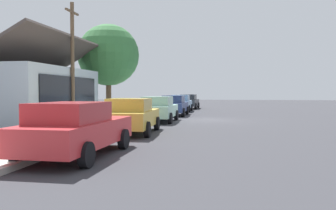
{
  "coord_description": "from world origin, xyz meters",
  "views": [
    {
      "loc": [
        -24.04,
        -1.5,
        1.89
      ],
      "look_at": [
        -0.48,
        2.42,
        1.0
      ],
      "focal_mm": 38.53,
      "sensor_mm": 36.0,
      "label": 1
    }
  ],
  "objects_px": {
    "car_mustard": "(131,115)",
    "traffic_light_main": "(10,6)",
    "car_cherry": "(76,129)",
    "car_charcoal": "(189,101)",
    "car_navy": "(174,105)",
    "car_seafoam": "(158,109)",
    "car_skyblue": "(181,103)",
    "fire_hydrant_red": "(167,106)",
    "utility_pole_wooden": "(73,59)",
    "shade_tree": "(108,55)"
  },
  "relations": [
    {
      "from": "car_skyblue",
      "to": "traffic_light_main",
      "type": "distance_m",
      "value": 27.85
    },
    {
      "from": "car_cherry",
      "to": "car_skyblue",
      "type": "height_order",
      "value": "same"
    },
    {
      "from": "car_cherry",
      "to": "fire_hydrant_red",
      "type": "bearing_deg",
      "value": 4.33
    },
    {
      "from": "fire_hydrant_red",
      "to": "car_seafoam",
      "type": "bearing_deg",
      "value": -173.14
    },
    {
      "from": "car_mustard",
      "to": "shade_tree",
      "type": "relative_size",
      "value": 0.63
    },
    {
      "from": "car_skyblue",
      "to": "car_charcoal",
      "type": "height_order",
      "value": "same"
    },
    {
      "from": "utility_pole_wooden",
      "to": "fire_hydrant_red",
      "type": "bearing_deg",
      "value": -17.9
    },
    {
      "from": "car_seafoam",
      "to": "car_skyblue",
      "type": "xyz_separation_m",
      "value": [
        11.95,
        0.12,
        -0.0
      ]
    },
    {
      "from": "utility_pole_wooden",
      "to": "shade_tree",
      "type": "bearing_deg",
      "value": 0.56
    },
    {
      "from": "car_cherry",
      "to": "traffic_light_main",
      "type": "relative_size",
      "value": 0.94
    },
    {
      "from": "car_navy",
      "to": "fire_hydrant_red",
      "type": "distance_m",
      "value": 6.13
    },
    {
      "from": "car_cherry",
      "to": "fire_hydrant_red",
      "type": "xyz_separation_m",
      "value": [
        24.11,
        1.37,
        -0.32
      ]
    },
    {
      "from": "car_navy",
      "to": "traffic_light_main",
      "type": "relative_size",
      "value": 0.88
    },
    {
      "from": "car_cherry",
      "to": "utility_pole_wooden",
      "type": "xyz_separation_m",
      "value": [
        11.73,
        5.37,
        3.11
      ]
    },
    {
      "from": "car_charcoal",
      "to": "shade_tree",
      "type": "relative_size",
      "value": 0.63
    },
    {
      "from": "fire_hydrant_red",
      "to": "shade_tree",
      "type": "bearing_deg",
      "value": 142.13
    },
    {
      "from": "car_seafoam",
      "to": "utility_pole_wooden",
      "type": "height_order",
      "value": "utility_pole_wooden"
    },
    {
      "from": "shade_tree",
      "to": "fire_hydrant_red",
      "type": "distance_m",
      "value": 7.96
    },
    {
      "from": "traffic_light_main",
      "to": "shade_tree",
      "type": "bearing_deg",
      "value": 14.32
    },
    {
      "from": "car_mustard",
      "to": "utility_pole_wooden",
      "type": "distance_m",
      "value": 8.54
    },
    {
      "from": "car_cherry",
      "to": "car_skyblue",
      "type": "distance_m",
      "value": 24.15
    },
    {
      "from": "car_cherry",
      "to": "shade_tree",
      "type": "height_order",
      "value": "shade_tree"
    },
    {
      "from": "car_seafoam",
      "to": "car_navy",
      "type": "relative_size",
      "value": 0.98
    },
    {
      "from": "utility_pole_wooden",
      "to": "fire_hydrant_red",
      "type": "xyz_separation_m",
      "value": [
        12.38,
        -4.0,
        -3.43
      ]
    },
    {
      "from": "traffic_light_main",
      "to": "utility_pole_wooden",
      "type": "height_order",
      "value": "utility_pole_wooden"
    },
    {
      "from": "car_charcoal",
      "to": "utility_pole_wooden",
      "type": "xyz_separation_m",
      "value": [
        -17.96,
        5.47,
        3.11
      ]
    },
    {
      "from": "car_navy",
      "to": "traffic_light_main",
      "type": "height_order",
      "value": "traffic_light_main"
    },
    {
      "from": "car_navy",
      "to": "car_charcoal",
      "type": "bearing_deg",
      "value": -0.09
    },
    {
      "from": "shade_tree",
      "to": "utility_pole_wooden",
      "type": "height_order",
      "value": "utility_pole_wooden"
    },
    {
      "from": "car_mustard",
      "to": "traffic_light_main",
      "type": "height_order",
      "value": "traffic_light_main"
    },
    {
      "from": "car_mustard",
      "to": "shade_tree",
      "type": "height_order",
      "value": "shade_tree"
    },
    {
      "from": "car_mustard",
      "to": "utility_pole_wooden",
      "type": "xyz_separation_m",
      "value": [
        5.83,
        5.41,
        3.11
      ]
    },
    {
      "from": "car_mustard",
      "to": "shade_tree",
      "type": "bearing_deg",
      "value": 19.79
    },
    {
      "from": "car_skyblue",
      "to": "traffic_light_main",
      "type": "bearing_deg",
      "value": 179.56
    },
    {
      "from": "car_charcoal",
      "to": "car_cherry",
      "type": "bearing_deg",
      "value": -178.98
    },
    {
      "from": "car_charcoal",
      "to": "fire_hydrant_red",
      "type": "relative_size",
      "value": 6.63
    },
    {
      "from": "car_seafoam",
      "to": "car_cherry",
      "type": "bearing_deg",
      "value": 179.16
    },
    {
      "from": "car_navy",
      "to": "car_charcoal",
      "type": "distance_m",
      "value": 11.5
    },
    {
      "from": "car_skyblue",
      "to": "car_seafoam",
      "type": "bearing_deg",
      "value": 179.42
    },
    {
      "from": "car_mustard",
      "to": "car_skyblue",
      "type": "height_order",
      "value": "same"
    },
    {
      "from": "car_skyblue",
      "to": "fire_hydrant_red",
      "type": "distance_m",
      "value": 1.35
    },
    {
      "from": "car_seafoam",
      "to": "fire_hydrant_red",
      "type": "xyz_separation_m",
      "value": [
        11.91,
        1.43,
        -0.32
      ]
    },
    {
      "from": "car_navy",
      "to": "car_seafoam",
      "type": "bearing_deg",
      "value": 178.6
    },
    {
      "from": "utility_pole_wooden",
      "to": "fire_hydrant_red",
      "type": "height_order",
      "value": "utility_pole_wooden"
    },
    {
      "from": "car_cherry",
      "to": "car_charcoal",
      "type": "height_order",
      "value": "same"
    },
    {
      "from": "car_seafoam",
      "to": "shade_tree",
      "type": "bearing_deg",
      "value": 38.97
    },
    {
      "from": "car_navy",
      "to": "fire_hydrant_red",
      "type": "relative_size",
      "value": 6.45
    },
    {
      "from": "car_skyblue",
      "to": "utility_pole_wooden",
      "type": "distance_m",
      "value": 13.86
    },
    {
      "from": "car_navy",
      "to": "car_skyblue",
      "type": "relative_size",
      "value": 1.0
    },
    {
      "from": "car_cherry",
      "to": "utility_pole_wooden",
      "type": "distance_m",
      "value": 13.27
    }
  ]
}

